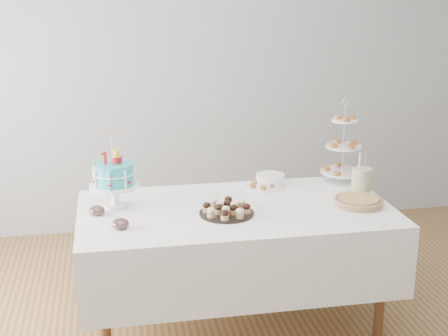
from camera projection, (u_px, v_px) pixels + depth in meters
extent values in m
cube|color=#919496|center=(196.00, 75.00, 5.27)|extent=(5.00, 0.04, 2.70)
cube|color=#919496|center=(430.00, 306.00, 1.50)|extent=(5.00, 0.04, 2.70)
cube|color=white|center=(236.00, 241.00, 3.90)|extent=(1.92, 1.02, 0.45)
cylinder|color=brown|center=(105.00, 313.00, 3.46)|extent=(0.06, 0.06, 0.67)
cylinder|color=brown|center=(381.00, 288.00, 3.76)|extent=(0.06, 0.06, 0.67)
cylinder|color=brown|center=(104.00, 258.00, 4.16)|extent=(0.06, 0.06, 0.67)
cylinder|color=brown|center=(337.00, 240.00, 4.45)|extent=(0.06, 0.06, 0.67)
cylinder|color=#2CB2C0|center=(114.00, 174.00, 3.80)|extent=(0.24, 0.24, 0.13)
torus|color=white|center=(114.00, 173.00, 3.80)|extent=(0.26, 0.26, 0.01)
cube|color=#B4131A|center=(105.00, 158.00, 3.76)|extent=(0.02, 0.02, 0.08)
cylinder|color=#3672E9|center=(123.00, 159.00, 3.73)|extent=(0.01, 0.01, 0.08)
cylinder|color=silver|center=(112.00, 147.00, 3.78)|extent=(0.00, 0.00, 0.19)
cylinder|color=#FFC746|center=(111.00, 131.00, 3.76)|extent=(0.05, 0.05, 0.01)
cylinder|color=black|center=(227.00, 213.00, 3.72)|extent=(0.33, 0.33, 0.01)
ellipsoid|color=black|center=(216.00, 207.00, 3.70)|extent=(0.05, 0.05, 0.04)
ellipsoid|color=beige|center=(237.00, 205.00, 3.72)|extent=(0.05, 0.05, 0.04)
cylinder|color=tan|center=(358.00, 202.00, 3.87)|extent=(0.29, 0.29, 0.04)
cylinder|color=#B78D47|center=(359.00, 199.00, 3.87)|extent=(0.25, 0.25, 0.02)
torus|color=tan|center=(358.00, 200.00, 3.87)|extent=(0.31, 0.31, 0.02)
cylinder|color=silver|center=(344.00, 143.00, 4.28)|extent=(0.02, 0.02, 0.54)
cylinder|color=white|center=(342.00, 172.00, 4.34)|extent=(0.30, 0.30, 0.01)
cylinder|color=white|center=(344.00, 146.00, 4.29)|extent=(0.25, 0.25, 0.01)
cylinder|color=white|center=(345.00, 120.00, 4.24)|extent=(0.18, 0.18, 0.01)
torus|color=silver|center=(346.00, 102.00, 4.20)|extent=(0.06, 0.01, 0.06)
cylinder|color=white|center=(270.00, 180.00, 4.26)|extent=(0.20, 0.20, 0.08)
cylinder|color=white|center=(262.00, 187.00, 4.20)|extent=(0.23, 0.23, 0.01)
ellipsoid|color=silver|center=(120.00, 224.00, 3.50)|extent=(0.10, 0.10, 0.06)
cylinder|color=#5D0D08|center=(120.00, 224.00, 3.50)|extent=(0.07, 0.07, 0.03)
ellipsoid|color=silver|center=(97.00, 210.00, 3.71)|extent=(0.10, 0.10, 0.06)
cylinder|color=#5D0D08|center=(97.00, 211.00, 3.71)|extent=(0.07, 0.07, 0.03)
cylinder|color=beige|center=(362.00, 182.00, 4.01)|extent=(0.13, 0.13, 0.19)
cylinder|color=beige|center=(370.00, 179.00, 4.03)|extent=(0.01, 0.01, 0.10)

